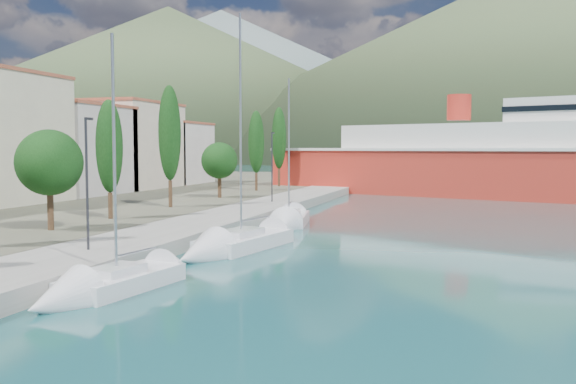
% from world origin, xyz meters
% --- Properties ---
extents(ground, '(1400.00, 1400.00, 0.00)m').
position_xyz_m(ground, '(0.00, 120.00, 0.00)').
color(ground, '#1A5456').
extents(quay, '(5.00, 88.00, 0.80)m').
position_xyz_m(quay, '(-9.00, 26.00, 0.40)').
color(quay, gray).
rests_on(quay, ground).
extents(town_buildings, '(9.20, 69.20, 11.30)m').
position_xyz_m(town_buildings, '(-32.00, 36.91, 5.57)').
color(town_buildings, beige).
rests_on(town_buildings, land_strip).
extents(tree_row, '(3.84, 62.26, 10.43)m').
position_xyz_m(tree_row, '(-15.64, 30.43, 5.72)').
color(tree_row, '#47301E').
rests_on(tree_row, land_strip).
extents(lamp_posts, '(0.15, 48.20, 6.06)m').
position_xyz_m(lamp_posts, '(-9.00, 14.68, 4.08)').
color(lamp_posts, '#2D2D33').
rests_on(lamp_posts, quay).
extents(sailboat_near, '(3.27, 7.61, 10.59)m').
position_xyz_m(sailboat_near, '(-5.26, 6.49, 0.29)').
color(sailboat_near, silver).
rests_on(sailboat_near, ground).
extents(sailboat_mid, '(4.16, 9.70, 13.54)m').
position_xyz_m(sailboat_mid, '(-4.37, 16.95, 0.32)').
color(sailboat_mid, silver).
rests_on(sailboat_mid, ground).
extents(sailboat_far, '(3.73, 8.01, 11.32)m').
position_xyz_m(sailboat_far, '(-4.40, 28.67, 0.32)').
color(sailboat_far, silver).
rests_on(sailboat_far, ground).
extents(ferry, '(63.23, 32.30, 12.37)m').
position_xyz_m(ferry, '(14.45, 61.93, 3.76)').
color(ferry, red).
rests_on(ferry, ground).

